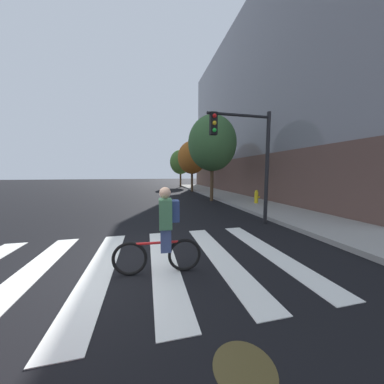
{
  "coord_description": "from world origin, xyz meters",
  "views": [
    {
      "loc": [
        0.64,
        -4.15,
        1.96
      ],
      "look_at": [
        2.28,
        2.78,
        1.25
      ],
      "focal_mm": 18.2,
      "sensor_mm": 36.0,
      "label": 1
    }
  ],
  "objects_px": {
    "manhole_cover": "(244,368)",
    "street_tree_far": "(180,162)",
    "traffic_light_near": "(248,148)",
    "fire_hydrant": "(256,197)",
    "cyclist": "(164,231)",
    "street_tree_near": "(212,143)",
    "street_tree_mid": "(192,158)"
  },
  "relations": [
    {
      "from": "manhole_cover",
      "to": "street_tree_far",
      "type": "relative_size",
      "value": 0.13
    },
    {
      "from": "traffic_light_near",
      "to": "street_tree_far",
      "type": "bearing_deg",
      "value": 87.35
    },
    {
      "from": "fire_hydrant",
      "to": "street_tree_far",
      "type": "xyz_separation_m",
      "value": [
        -1.83,
        15.73,
        2.84
      ]
    },
    {
      "from": "manhole_cover",
      "to": "cyclist",
      "type": "xyz_separation_m",
      "value": [
        -0.61,
        2.08,
        0.84
      ]
    },
    {
      "from": "manhole_cover",
      "to": "street_tree_near",
      "type": "bearing_deg",
      "value": 72.59
    },
    {
      "from": "manhole_cover",
      "to": "street_tree_mid",
      "type": "relative_size",
      "value": 0.12
    },
    {
      "from": "traffic_light_near",
      "to": "street_tree_far",
      "type": "height_order",
      "value": "street_tree_far"
    },
    {
      "from": "street_tree_near",
      "to": "street_tree_mid",
      "type": "bearing_deg",
      "value": 88.34
    },
    {
      "from": "manhole_cover",
      "to": "street_tree_near",
      "type": "height_order",
      "value": "street_tree_near"
    },
    {
      "from": "cyclist",
      "to": "street_tree_mid",
      "type": "bearing_deg",
      "value": 74.88
    },
    {
      "from": "street_tree_near",
      "to": "street_tree_far",
      "type": "distance_m",
      "value": 13.17
    },
    {
      "from": "manhole_cover",
      "to": "street_tree_near",
      "type": "relative_size",
      "value": 0.11
    },
    {
      "from": "street_tree_mid",
      "to": "street_tree_far",
      "type": "bearing_deg",
      "value": 91.03
    },
    {
      "from": "street_tree_near",
      "to": "street_tree_far",
      "type": "height_order",
      "value": "street_tree_near"
    },
    {
      "from": "traffic_light_near",
      "to": "street_tree_near",
      "type": "xyz_separation_m",
      "value": [
        0.81,
        6.32,
        1.09
      ]
    },
    {
      "from": "fire_hydrant",
      "to": "cyclist",
      "type": "bearing_deg",
      "value": -132.46
    },
    {
      "from": "street_tree_mid",
      "to": "street_tree_far",
      "type": "xyz_separation_m",
      "value": [
        -0.11,
        6.28,
        -0.13
      ]
    },
    {
      "from": "manhole_cover",
      "to": "street_tree_mid",
      "type": "xyz_separation_m",
      "value": [
        3.74,
        18.17,
        3.5
      ]
    },
    {
      "from": "street_tree_near",
      "to": "street_tree_far",
      "type": "relative_size",
      "value": 1.17
    },
    {
      "from": "cyclist",
      "to": "street_tree_mid",
      "type": "xyz_separation_m",
      "value": [
        4.35,
        16.08,
        2.66
      ]
    },
    {
      "from": "cyclist",
      "to": "traffic_light_near",
      "type": "distance_m",
      "value": 4.85
    },
    {
      "from": "fire_hydrant",
      "to": "street_tree_near",
      "type": "height_order",
      "value": "street_tree_near"
    },
    {
      "from": "fire_hydrant",
      "to": "street_tree_near",
      "type": "distance_m",
      "value": 4.69
    },
    {
      "from": "street_tree_far",
      "to": "street_tree_mid",
      "type": "bearing_deg",
      "value": -88.97
    },
    {
      "from": "fire_hydrant",
      "to": "street_tree_mid",
      "type": "height_order",
      "value": "street_tree_mid"
    },
    {
      "from": "traffic_light_near",
      "to": "cyclist",
      "type": "bearing_deg",
      "value": -139.12
    },
    {
      "from": "cyclist",
      "to": "fire_hydrant",
      "type": "xyz_separation_m",
      "value": [
        6.06,
        6.63,
        -0.31
      ]
    },
    {
      "from": "street_tree_mid",
      "to": "street_tree_far",
      "type": "distance_m",
      "value": 6.28
    },
    {
      "from": "fire_hydrant",
      "to": "street_tree_mid",
      "type": "bearing_deg",
      "value": 100.3
    },
    {
      "from": "manhole_cover",
      "to": "street_tree_far",
      "type": "bearing_deg",
      "value": 81.57
    },
    {
      "from": "fire_hydrant",
      "to": "street_tree_far",
      "type": "relative_size",
      "value": 0.16
    },
    {
      "from": "manhole_cover",
      "to": "traffic_light_near",
      "type": "bearing_deg",
      "value": 61.27
    }
  ]
}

